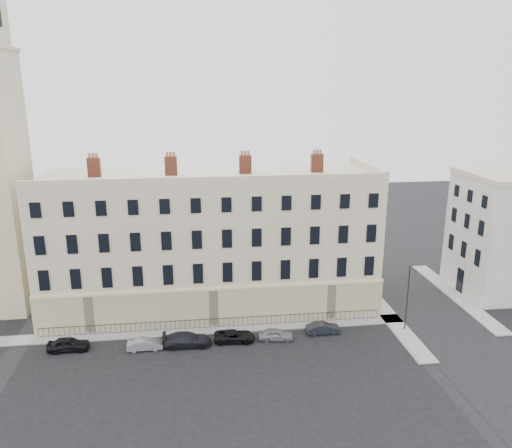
{
  "coord_description": "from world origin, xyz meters",
  "views": [
    {
      "loc": [
        -7.48,
        -41.74,
        24.42
      ],
      "look_at": [
        -1.07,
        10.0,
        9.78
      ],
      "focal_mm": 35.0,
      "sensor_mm": 36.0,
      "label": 1
    }
  ],
  "objects_px": {
    "car_e": "(276,334)",
    "car_b": "(145,344)",
    "car_d": "(235,336)",
    "streetlamp": "(408,295)",
    "car_c": "(187,340)",
    "car_f": "(323,328)",
    "car_a": "(68,344)"
  },
  "relations": [
    {
      "from": "car_f",
      "to": "car_e",
      "type": "bearing_deg",
      "value": 96.56
    },
    {
      "from": "car_a",
      "to": "car_e",
      "type": "bearing_deg",
      "value": -92.03
    },
    {
      "from": "car_b",
      "to": "car_c",
      "type": "xyz_separation_m",
      "value": [
        3.98,
        0.18,
        0.12
      ]
    },
    {
      "from": "car_e",
      "to": "car_b",
      "type": "bearing_deg",
      "value": 98.53
    },
    {
      "from": "car_b",
      "to": "car_c",
      "type": "height_order",
      "value": "car_c"
    },
    {
      "from": "car_f",
      "to": "streetlamp",
      "type": "relative_size",
      "value": 0.48
    },
    {
      "from": "car_a",
      "to": "car_d",
      "type": "height_order",
      "value": "car_a"
    },
    {
      "from": "car_e",
      "to": "streetlamp",
      "type": "xyz_separation_m",
      "value": [
        13.5,
        0.31,
        3.4
      ]
    },
    {
      "from": "car_c",
      "to": "car_e",
      "type": "bearing_deg",
      "value": -87.79
    },
    {
      "from": "car_d",
      "to": "streetlamp",
      "type": "bearing_deg",
      "value": -85.73
    },
    {
      "from": "car_b",
      "to": "car_e",
      "type": "relative_size",
      "value": 0.98
    },
    {
      "from": "car_f",
      "to": "car_c",
      "type": "bearing_deg",
      "value": 92.03
    },
    {
      "from": "car_b",
      "to": "car_e",
      "type": "bearing_deg",
      "value": -90.56
    },
    {
      "from": "car_c",
      "to": "car_d",
      "type": "height_order",
      "value": "car_c"
    },
    {
      "from": "car_b",
      "to": "car_d",
      "type": "xyz_separation_m",
      "value": [
        8.61,
        0.53,
        0.01
      ]
    },
    {
      "from": "car_a",
      "to": "streetlamp",
      "type": "distance_m",
      "value": 33.54
    },
    {
      "from": "car_b",
      "to": "car_c",
      "type": "bearing_deg",
      "value": -89.44
    },
    {
      "from": "car_a",
      "to": "car_b",
      "type": "distance_m",
      "value": 7.21
    },
    {
      "from": "car_d",
      "to": "streetlamp",
      "type": "relative_size",
      "value": 0.56
    },
    {
      "from": "car_d",
      "to": "streetlamp",
      "type": "height_order",
      "value": "streetlamp"
    },
    {
      "from": "car_e",
      "to": "car_f",
      "type": "bearing_deg",
      "value": -74.83
    },
    {
      "from": "car_a",
      "to": "car_c",
      "type": "height_order",
      "value": "car_c"
    },
    {
      "from": "car_e",
      "to": "streetlamp",
      "type": "height_order",
      "value": "streetlamp"
    },
    {
      "from": "car_f",
      "to": "streetlamp",
      "type": "height_order",
      "value": "streetlamp"
    },
    {
      "from": "car_a",
      "to": "car_f",
      "type": "bearing_deg",
      "value": -90.19
    },
    {
      "from": "car_d",
      "to": "car_c",
      "type": "bearing_deg",
      "value": 98.23
    },
    {
      "from": "car_a",
      "to": "car_d",
      "type": "bearing_deg",
      "value": -91.56
    },
    {
      "from": "car_d",
      "to": "car_f",
      "type": "distance_m",
      "value": 9.07
    },
    {
      "from": "car_c",
      "to": "car_f",
      "type": "distance_m",
      "value": 13.71
    },
    {
      "from": "car_a",
      "to": "streetlamp",
      "type": "height_order",
      "value": "streetlamp"
    },
    {
      "from": "car_b",
      "to": "car_f",
      "type": "bearing_deg",
      "value": -88.68
    },
    {
      "from": "car_a",
      "to": "car_d",
      "type": "xyz_separation_m",
      "value": [
        15.79,
        -0.16,
        -0.1
      ]
    }
  ]
}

